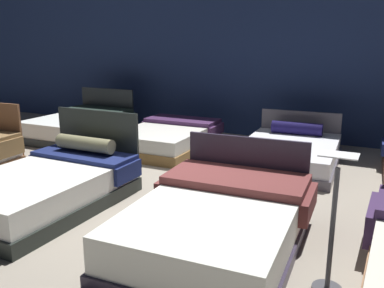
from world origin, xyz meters
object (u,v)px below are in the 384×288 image
bed_4 (81,126)px  bed_5 (168,138)px  bed_2 (218,221)px  bed_6 (289,152)px  price_sign (331,239)px  bed_1 (47,186)px

bed_4 → bed_5: bed_4 is taller
bed_2 → bed_6: bed_2 is taller
bed_6 → price_sign: 3.54m
bed_2 → bed_5: size_ratio=1.08×
bed_2 → bed_6: size_ratio=1.02×
bed_4 → bed_1: bearing=-55.2°
price_sign → bed_1: bearing=174.7°
bed_2 → bed_4: 5.40m
bed_1 → bed_4: 3.76m
bed_1 → bed_6: bed_1 is taller
bed_1 → bed_6: size_ratio=0.99×
bed_6 → bed_5: bearing=177.9°
bed_4 → price_sign: bearing=-32.1°
bed_6 → price_sign: (1.11, -3.35, 0.24)m
bed_6 → price_sign: bearing=-74.5°
bed_5 → bed_2: bearing=-53.9°
bed_6 → bed_1: bearing=-129.1°
bed_6 → bed_4: bearing=176.7°
bed_2 → bed_1: bearing=176.7°
bed_4 → bed_5: bearing=-2.2°
bed_2 → bed_4: bearing=142.2°
bed_1 → price_sign: size_ratio=1.89×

